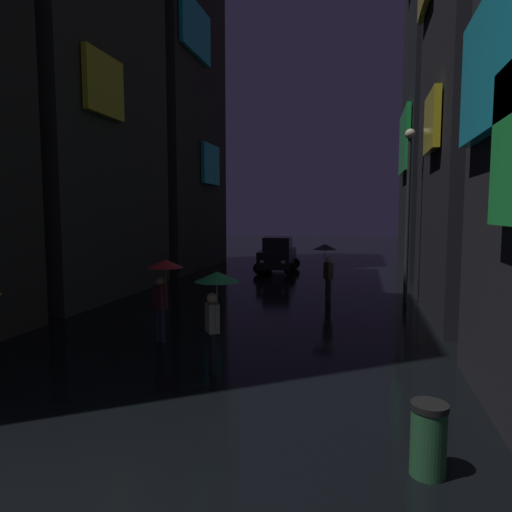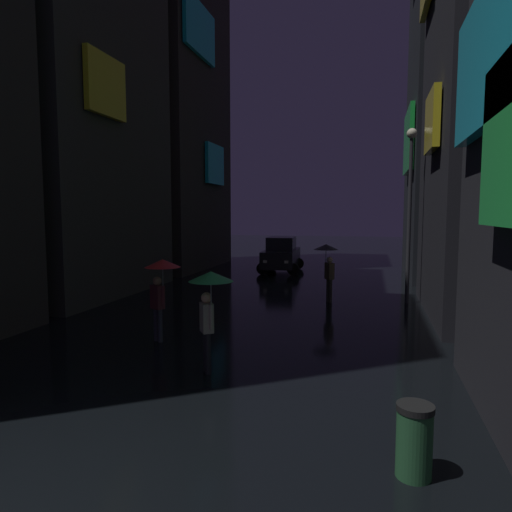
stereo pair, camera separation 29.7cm
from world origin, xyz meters
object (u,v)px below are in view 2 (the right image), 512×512
at_px(car_distant, 281,255).
at_px(streetlamp_right_far, 410,197).
at_px(pedestrian_foreground_left_red, 161,277).
at_px(pedestrian_far_right_green, 210,293).
at_px(trash_bin, 414,441).
at_px(pedestrian_near_crossing_black, 327,257).

distance_m(car_distant, streetlamp_right_far, 10.12).
height_order(car_distant, streetlamp_right_far, streetlamp_right_far).
bearing_deg(pedestrian_foreground_left_red, pedestrian_far_right_green, -43.42).
distance_m(pedestrian_far_right_green, trash_bin, 4.79).
bearing_deg(trash_bin, pedestrian_near_crossing_black, 101.04).
bearing_deg(car_distant, pedestrian_near_crossing_black, -67.60).
bearing_deg(pedestrian_near_crossing_black, streetlamp_right_far, 8.12).
relative_size(streetlamp_right_far, trash_bin, 6.69).
bearing_deg(pedestrian_foreground_left_red, car_distant, 88.94).
height_order(car_distant, trash_bin, car_distant).
height_order(pedestrian_foreground_left_red, pedestrian_near_crossing_black, same).
relative_size(car_distant, streetlamp_right_far, 0.68).
height_order(pedestrian_foreground_left_red, trash_bin, pedestrian_foreground_left_red).
xyz_separation_m(pedestrian_near_crossing_black, trash_bin, (2.15, -11.00, -1.20)).
relative_size(pedestrian_far_right_green, pedestrian_foreground_left_red, 1.00).
distance_m(pedestrian_foreground_left_red, trash_bin, 7.44).
bearing_deg(trash_bin, streetlamp_right_far, 86.49).
distance_m(pedestrian_far_right_green, pedestrian_foreground_left_red, 2.72).
xyz_separation_m(car_distant, streetlamp_right_far, (6.12, -7.52, 2.90)).
xyz_separation_m(pedestrian_near_crossing_black, streetlamp_right_far, (2.85, 0.41, 2.16)).
bearing_deg(streetlamp_right_far, pedestrian_far_right_green, -117.05).
xyz_separation_m(streetlamp_right_far, trash_bin, (-0.70, -11.41, -3.36)).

